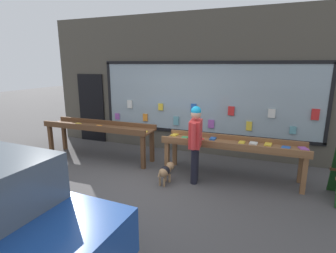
{
  "coord_description": "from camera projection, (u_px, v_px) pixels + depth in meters",
  "views": [
    {
      "loc": [
        2.33,
        -4.45,
        2.39
      ],
      "look_at": [
        0.3,
        0.77,
        1.06
      ],
      "focal_mm": 28.0,
      "sensor_mm": 36.0,
      "label": 1
    }
  ],
  "objects": [
    {
      "name": "person_browsing",
      "position": [
        195.0,
        139.0,
        5.27
      ],
      "size": [
        0.27,
        0.64,
        1.6
      ],
      "rotation": [
        0.0,
        0.0,
        1.69
      ],
      "color": "black",
      "rests_on": "ground_plane"
    },
    {
      "name": "display_table_right",
      "position": [
        232.0,
        146.0,
        5.53
      ],
      "size": [
        2.95,
        0.7,
        0.86
      ],
      "color": "brown",
      "rests_on": "ground_plane"
    },
    {
      "name": "shopfront_facade",
      "position": [
        180.0,
        86.0,
        7.15
      ],
      "size": [
        7.91,
        0.29,
        3.71
      ],
      "color": "#4C473D",
      "rests_on": "ground_plane"
    },
    {
      "name": "display_table_left",
      "position": [
        99.0,
        129.0,
        6.7
      ],
      "size": [
        2.95,
        0.69,
        0.95
      ],
      "color": "brown",
      "rests_on": "ground_plane"
    },
    {
      "name": "small_dog",
      "position": [
        166.0,
        171.0,
        5.35
      ],
      "size": [
        0.25,
        0.58,
        0.4
      ],
      "rotation": [
        0.0,
        0.0,
        1.43
      ],
      "color": "#99724C",
      "rests_on": "ground_plane"
    },
    {
      "name": "ground_plane",
      "position": [
        141.0,
        183.0,
        5.41
      ],
      "size": [
        40.0,
        40.0,
        0.0
      ],
      "primitive_type": "plane",
      "color": "#474444"
    }
  ]
}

